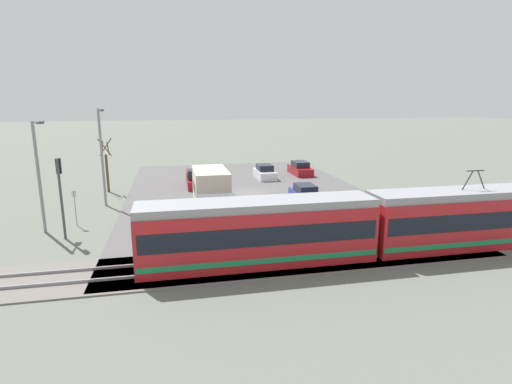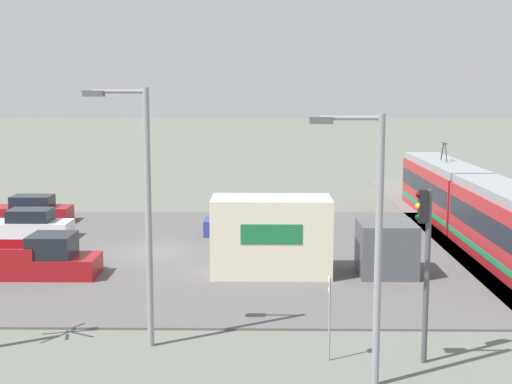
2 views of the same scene
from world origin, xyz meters
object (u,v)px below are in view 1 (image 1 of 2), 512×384
Objects in this scene: street_tree at (107,168)px; no_parking_sign at (75,205)px; light_rail_tram at (370,225)px; street_lamp_near_crossing at (39,168)px; street_lamp_mid_block at (102,150)px; sedan_car_1 at (300,169)px; box_truck at (212,196)px; pickup_truck at (197,180)px; sedan_car_0 at (305,195)px; sedan_car_2 at (265,172)px; traffic_light_pole at (60,187)px.

street_tree is 2.04× the size of no_parking_sign.
no_parking_sign is (17.43, -9.15, -0.21)m from light_rail_tram.
street_lamp_near_crossing reaches higher than no_parking_sign.
no_parking_sign is (1.15, 5.64, -3.09)m from street_lamp_mid_block.
no_parking_sign is (21.49, 15.75, 0.80)m from sedan_car_1.
light_rail_tram is 25.24m from sedan_car_1.
sedan_car_1 is (-4.07, -24.89, -1.01)m from light_rail_tram.
box_truck is 3.41× the size of no_parking_sign.
box_truck reaches higher than pickup_truck.
sedan_car_0 is 0.83× the size of street_tree.
traffic_light_pole reaches higher than sedan_car_2.
traffic_light_pole is 8.53m from street_lamp_mid_block.
no_parking_sign is at bearing 78.52° from street_lamp_mid_block.
sedan_car_1 is 26.66m from no_parking_sign.
street_lamp_mid_block is 3.16× the size of no_parking_sign.
sedan_car_1 is 28.79m from street_lamp_near_crossing.
no_parking_sign is (-1.74, -0.88, -2.74)m from street_lamp_near_crossing.
no_parking_sign is (9.11, 11.49, 0.77)m from pickup_truck.
street_lamp_mid_block is (8.42, -5.20, 3.00)m from box_truck.
pickup_truck reaches higher than sedan_car_2.
sedan_car_0 is at bearing -162.25° from traffic_light_pole.
pickup_truck is at bearing -44.21° from sedan_car_0.
street_tree is (16.25, 3.48, 1.63)m from sedan_car_2.
sedan_car_1 is at bearing -153.58° from street_lamp_mid_block.
traffic_light_pole is (21.61, 18.44, 2.60)m from sedan_car_1.
traffic_light_pole is 2.62m from street_lamp_near_crossing.
light_rail_tram is at bearing 88.27° from sedan_car_0.
light_rail_tram reaches higher than no_parking_sign.
light_rail_tram is 21.03m from street_lamp_near_crossing.
traffic_light_pole is (17.90, 5.73, 2.63)m from sedan_car_0.
street_tree is at bearing -93.21° from no_parking_sign.
street_tree is at bearing -49.94° from light_rail_tram.
street_tree is at bearing -84.13° from street_lamp_mid_block.
sedan_car_2 is at bearing -88.61° from light_rail_tram.
street_lamp_mid_block reaches higher than sedan_car_0.
box_truck is 2.04× the size of sedan_car_2.
sedan_car_0 is 1.01× the size of sedan_car_2.
street_lamp_near_crossing reaches higher than traffic_light_pole.
sedan_car_2 is 24.18m from traffic_light_pole.
sedan_car_2 is at bearing -151.04° from street_lamp_mid_block.
pickup_truck is at bearing -175.77° from street_tree.
pickup_truck is 8.26m from sedan_car_2.
street_lamp_near_crossing is 2.90× the size of no_parking_sign.
street_lamp_near_crossing reaches higher than light_rail_tram.
sedan_car_0 is 13.24m from sedan_car_1.
sedan_car_0 is 18.95m from street_tree.
light_rail_tram is 3.18× the size of street_lamp_mid_block.
street_lamp_near_crossing reaches higher than street_tree.
traffic_light_pole reaches higher than no_parking_sign.
sedan_car_0 is 0.84× the size of traffic_light_pole.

